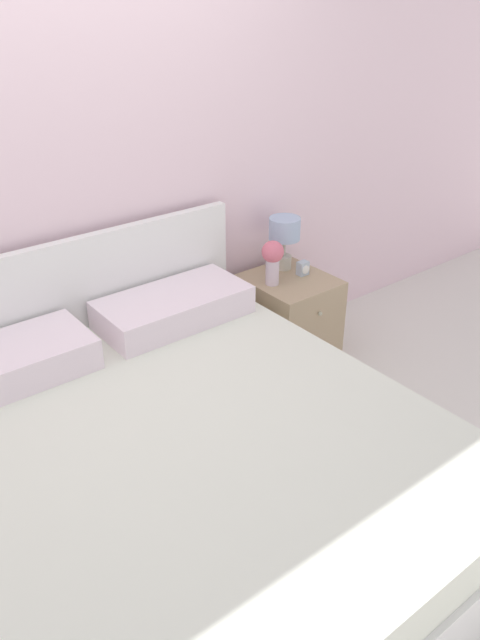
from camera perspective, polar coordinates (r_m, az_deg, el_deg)
ground_plane at (r=3.38m, az=-13.91°, el=-8.28°), size 12.00×12.00×0.00m
wall_back at (r=2.88m, az=-17.62°, el=13.66°), size 8.00×0.06×2.60m
bed at (r=2.54m, az=-5.23°, el=-13.51°), size 1.77×2.01×0.97m
nightstand at (r=3.58m, az=4.44°, el=-0.04°), size 0.43×0.49×0.53m
table_lamp at (r=3.51m, az=4.08°, el=7.89°), size 0.18×0.18×0.30m
flower_vase at (r=3.34m, az=3.02°, el=5.69°), size 0.12×0.12×0.25m
alarm_clock at (r=3.50m, az=5.77°, el=4.73°), size 0.06×0.05×0.08m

